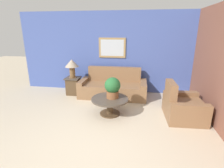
# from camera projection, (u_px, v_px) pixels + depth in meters

# --- Properties ---
(ground_plane) EXTENTS (20.00, 20.00, 0.00)m
(ground_plane) POSITION_uv_depth(u_px,v_px,m) (96.00, 151.00, 3.05)
(ground_plane) COLOR #BCAD93
(wall_back) EXTENTS (6.68, 0.09, 2.60)m
(wall_back) POSITION_uv_depth(u_px,v_px,m) (119.00, 53.00, 5.71)
(wall_back) COLOR #42569E
(wall_back) RESTS_ON ground_plane
(wall_right) EXTENTS (0.06, 5.21, 2.60)m
(wall_right) POSITION_uv_depth(u_px,v_px,m) (217.00, 65.00, 3.82)
(wall_right) COLOR brown
(wall_right) RESTS_ON ground_plane
(couch_main) EXTENTS (2.07, 0.87, 0.89)m
(couch_main) POSITION_uv_depth(u_px,v_px,m) (113.00, 88.00, 5.52)
(couch_main) COLOR brown
(couch_main) RESTS_ON ground_plane
(armchair) EXTENTS (0.90, 1.03, 0.89)m
(armchair) POSITION_uv_depth(u_px,v_px,m) (183.00, 107.00, 4.15)
(armchair) COLOR brown
(armchair) RESTS_ON ground_plane
(coffee_table) EXTENTS (0.91, 0.91, 0.42)m
(coffee_table) POSITION_uv_depth(u_px,v_px,m) (110.00, 103.00, 4.31)
(coffee_table) COLOR #4C3823
(coffee_table) RESTS_ON ground_plane
(side_table) EXTENTS (0.45, 0.45, 0.56)m
(side_table) POSITION_uv_depth(u_px,v_px,m) (73.00, 86.00, 5.69)
(side_table) COLOR #4C3823
(side_table) RESTS_ON ground_plane
(table_lamp) EXTENTS (0.43, 0.43, 0.59)m
(table_lamp) POSITION_uv_depth(u_px,v_px,m) (72.00, 65.00, 5.49)
(table_lamp) COLOR brown
(table_lamp) RESTS_ON side_table
(potted_plant_on_table) EXTENTS (0.39, 0.39, 0.52)m
(potted_plant_on_table) POSITION_uv_depth(u_px,v_px,m) (113.00, 87.00, 4.24)
(potted_plant_on_table) COLOR brown
(potted_plant_on_table) RESTS_ON coffee_table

